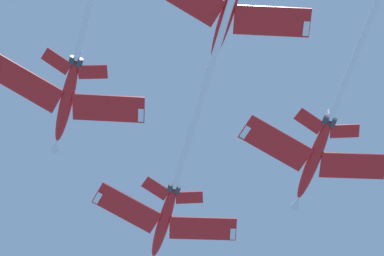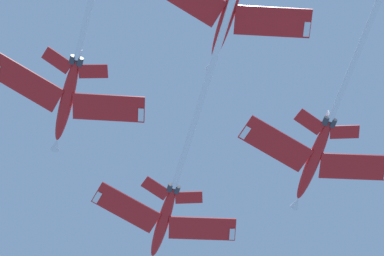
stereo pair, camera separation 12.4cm
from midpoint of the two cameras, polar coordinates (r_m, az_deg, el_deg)
jet_lead at (r=106.71m, az=-1.34°, el=-4.28°), size 33.69×26.47×14.00m
jet_left_wing at (r=100.34m, az=-8.30°, el=4.14°), size 32.77×25.11×13.27m
jet_right_wing at (r=101.76m, az=9.35°, el=-0.17°), size 32.02×25.15×12.25m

